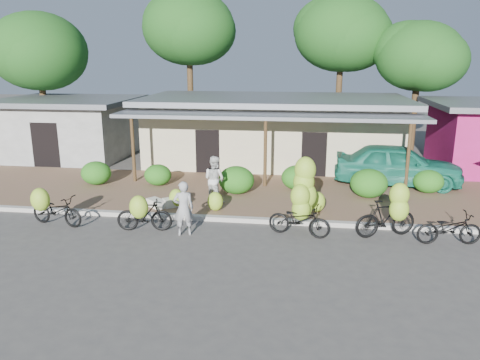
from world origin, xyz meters
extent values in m
plane|color=#484543|center=(0.00, 0.00, 0.00)|extent=(100.00, 100.00, 0.00)
cube|color=brown|center=(0.00, 5.00, 0.06)|extent=(60.00, 6.00, 0.12)
cube|color=#A8A399|center=(0.00, 2.00, 0.07)|extent=(60.00, 0.25, 0.15)
cube|color=#B8A98B|center=(0.00, 11.00, 1.55)|extent=(12.00, 6.00, 3.10)
cube|color=slate|center=(0.00, 11.00, 3.23)|extent=(13.00, 7.00, 0.25)
cube|color=black|center=(0.00, 8.05, 1.10)|extent=(1.40, 0.12, 2.20)
cube|color=slate|center=(0.00, 7.00, 2.90)|extent=(13.00, 2.00, 0.15)
cylinder|color=#44341B|center=(-5.60, 6.10, 1.43)|extent=(0.14, 0.14, 2.85)
cylinder|color=#44341B|center=(0.00, 6.10, 1.43)|extent=(0.14, 0.14, 2.85)
cylinder|color=#44341B|center=(5.60, 6.10, 1.43)|extent=(0.14, 0.14, 2.85)
cube|color=#A8A8A3|center=(-11.00, 11.00, 1.45)|extent=(6.00, 5.00, 2.90)
cube|color=slate|center=(-11.00, 11.00, 3.02)|extent=(7.00, 6.00, 0.25)
cube|color=black|center=(-11.00, 8.55, 1.10)|extent=(1.40, 0.12, 2.20)
cylinder|color=#44341B|center=(-13.50, 13.00, 2.95)|extent=(0.36, 0.36, 5.90)
ellipsoid|color=#0F3F15|center=(-13.50, 13.00, 5.57)|extent=(5.44, 5.44, 4.35)
ellipsoid|color=#0F3F15|center=(-14.00, 13.30, 5.87)|extent=(4.62, 4.62, 3.70)
cylinder|color=#44341B|center=(-5.50, 16.00, 3.68)|extent=(0.36, 0.36, 7.35)
ellipsoid|color=#0F3F15|center=(-5.50, 16.00, 6.94)|extent=(5.50, 5.50, 4.40)
ellipsoid|color=#0F3F15|center=(-6.00, 16.30, 7.24)|extent=(4.67, 4.67, 3.74)
cylinder|color=#44341B|center=(3.50, 16.50, 3.49)|extent=(0.36, 0.36, 6.98)
ellipsoid|color=#0F3F15|center=(3.50, 16.50, 6.59)|extent=(5.51, 5.51, 4.41)
ellipsoid|color=#0F3F15|center=(3.00, 16.80, 6.89)|extent=(4.68, 4.68, 3.74)
cylinder|color=#44341B|center=(7.50, 14.50, 2.81)|extent=(0.36, 0.36, 5.62)
ellipsoid|color=#0F3F15|center=(7.50, 14.50, 5.31)|extent=(4.62, 4.62, 3.70)
ellipsoid|color=#0F3F15|center=(7.00, 14.80, 5.61)|extent=(3.93, 3.93, 3.14)
ellipsoid|color=#285C15|center=(-6.99, 5.37, 0.61)|extent=(1.25, 1.13, 0.98)
ellipsoid|color=#285C15|center=(-4.41, 5.60, 0.56)|extent=(1.12, 1.01, 0.88)
ellipsoid|color=#285C15|center=(-1.01, 4.85, 0.66)|extent=(1.39, 1.25, 1.08)
ellipsoid|color=#285C15|center=(1.33, 5.74, 0.61)|extent=(1.26, 1.14, 0.98)
ellipsoid|color=#285C15|center=(4.03, 5.04, 0.67)|extent=(1.40, 1.26, 1.09)
ellipsoid|color=#285C15|center=(6.42, 6.00, 0.58)|extent=(1.17, 1.05, 0.91)
imported|color=black|center=(-6.28, 0.87, 0.50)|extent=(2.00, 1.06, 1.00)
ellipsoid|color=#A3CC33|center=(-6.42, 0.24, 1.05)|extent=(0.59, 0.50, 0.73)
imported|color=black|center=(-3.31, 0.78, 0.52)|extent=(1.79, 0.69, 1.05)
ellipsoid|color=#A3CC33|center=(-3.24, 0.13, 0.99)|extent=(0.57, 0.48, 0.71)
imported|color=black|center=(1.48, 1.03, 0.50)|extent=(2.01, 1.11, 1.00)
ellipsoid|color=#A3CC33|center=(1.57, 1.58, 0.72)|extent=(0.63, 0.53, 0.78)
ellipsoid|color=#A3CC33|center=(1.67, 1.55, 1.13)|extent=(0.67, 0.57, 0.84)
ellipsoid|color=#A3CC33|center=(1.59, 1.57, 1.56)|extent=(0.65, 0.55, 0.81)
ellipsoid|color=#A3CC33|center=(1.62, 1.57, 1.95)|extent=(0.66, 0.56, 0.82)
ellipsoid|color=#A3CC33|center=(1.53, 1.23, 0.78)|extent=(0.57, 0.48, 0.71)
ellipsoid|color=#A3CC33|center=(1.49, 1.24, 1.20)|extent=(0.60, 0.51, 0.74)
imported|color=black|center=(4.08, 1.31, 0.59)|extent=(2.02, 1.21, 1.17)
ellipsoid|color=#A3CC33|center=(4.31, 0.71, 1.08)|extent=(0.55, 0.47, 0.69)
ellipsoid|color=#A3CC33|center=(4.30, 0.75, 1.50)|extent=(0.56, 0.48, 0.71)
imported|color=black|center=(5.81, 0.95, 0.49)|extent=(1.92, 0.86, 0.98)
ellipsoid|color=#A3CC33|center=(-2.88, 2.92, 0.45)|extent=(0.52, 0.44, 0.65)
ellipsoid|color=#A3CC33|center=(-1.42, 2.67, 0.46)|extent=(0.54, 0.46, 0.67)
ellipsoid|color=#A3CC33|center=(2.06, 3.03, 0.48)|extent=(0.57, 0.49, 0.72)
cube|color=silver|center=(-2.94, 2.99, 0.27)|extent=(0.92, 0.82, 0.30)
cube|color=silver|center=(-3.57, 2.77, 0.26)|extent=(0.82, 0.76, 0.28)
imported|color=gray|center=(-2.00, 0.60, 0.85)|extent=(0.71, 0.58, 1.70)
imported|color=silver|center=(-1.64, 3.68, 0.98)|extent=(1.05, 0.98, 1.72)
imported|color=#197259|center=(5.41, 7.00, 0.99)|extent=(5.21, 2.37, 1.73)
camera|label=1|loc=(1.56, -12.50, 5.33)|focal=35.00mm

